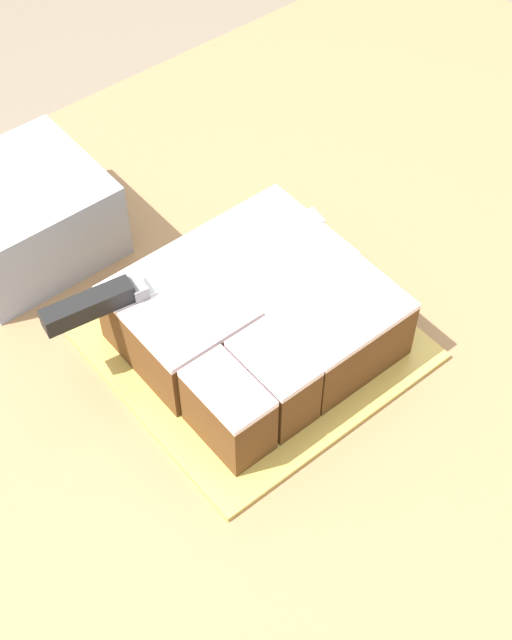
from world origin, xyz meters
The scene contains 5 objects.
countertop centered at (0.00, 0.00, 0.47)m, with size 1.40×1.10×0.94m.
cake_board centered at (-0.06, 0.05, 0.94)m, with size 0.31×0.29×0.01m.
cake centered at (-0.06, 0.05, 0.99)m, with size 0.25×0.23×0.08m.
knife centered at (-0.16, 0.13, 1.04)m, with size 0.33×0.07×0.02m.
storage_box centered at (-0.17, 0.34, 0.99)m, with size 0.18×0.17×0.10m.
Camera 1 is at (-0.44, -0.42, 1.72)m, focal length 50.00 mm.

